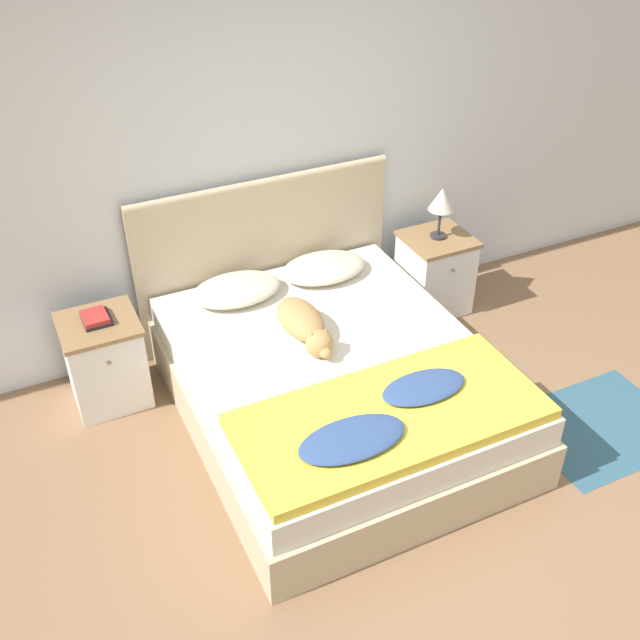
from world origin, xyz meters
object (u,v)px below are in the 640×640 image
object	(u,v)px
pillow_right	(324,268)
table_lamp	(442,201)
dog	(305,324)
nightstand_left	(105,361)
book_stack	(96,318)
bed	(335,386)
nightstand_right	(435,273)
pillow_left	(236,289)

from	to	relation	value
pillow_right	table_lamp	world-z (taller)	table_lamp
dog	table_lamp	size ratio (longest dim) A/B	1.79
nightstand_left	book_stack	size ratio (longest dim) A/B	2.93
bed	dog	bearing A→B (deg)	110.42
nightstand_left	dog	size ratio (longest dim) A/B	0.88
nightstand_left	table_lamp	xyz separation A→B (m)	(2.37, 0.01, 0.57)
bed	dog	world-z (taller)	dog
nightstand_left	dog	xyz separation A→B (m)	(1.10, -0.53, 0.28)
nightstand_right	pillow_right	distance (m)	0.91
nightstand_left	pillow_left	bearing A→B (deg)	1.79
pillow_left	book_stack	distance (m)	0.88
bed	nightstand_left	size ratio (longest dim) A/B	3.58
bed	nightstand_left	bearing A→B (deg)	147.06
book_stack	dog	bearing A→B (deg)	-26.56
nightstand_right	pillow_left	world-z (taller)	pillow_left
nightstand_right	pillow_right	xyz separation A→B (m)	(-0.88, 0.03, 0.26)
pillow_right	dog	size ratio (longest dim) A/B	0.87
dog	book_stack	world-z (taller)	dog
book_stack	nightstand_left	bearing A→B (deg)	-83.23
bed	pillow_right	world-z (taller)	pillow_right
dog	book_stack	xyz separation A→B (m)	(-1.10, 0.55, 0.03)
pillow_left	dog	bearing A→B (deg)	-68.62
nightstand_right	pillow_right	world-z (taller)	pillow_right
nightstand_right	dog	size ratio (longest dim) A/B	0.88
nightstand_right	pillow_right	bearing A→B (deg)	178.21
bed	book_stack	bearing A→B (deg)	146.58
nightstand_right	pillow_right	size ratio (longest dim) A/B	1.01
nightstand_left	nightstand_right	bearing A→B (deg)	0.00
bed	nightstand_left	world-z (taller)	nightstand_left
nightstand_left	pillow_left	world-z (taller)	pillow_left
pillow_left	book_stack	bearing A→B (deg)	-179.23
nightstand_right	dog	distance (m)	1.41
dog	table_lamp	world-z (taller)	table_lamp
dog	table_lamp	distance (m)	1.41
dog	nightstand_left	bearing A→B (deg)	154.05
bed	table_lamp	bearing A→B (deg)	33.12
pillow_right	book_stack	xyz separation A→B (m)	(-1.49, -0.01, 0.05)
bed	pillow_left	size ratio (longest dim) A/B	3.61
nightstand_left	pillow_right	size ratio (longest dim) A/B	1.01
dog	table_lamp	bearing A→B (deg)	23.01
pillow_left	table_lamp	xyz separation A→B (m)	(1.49, -0.02, 0.31)
bed	nightstand_right	bearing A→B (deg)	32.94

